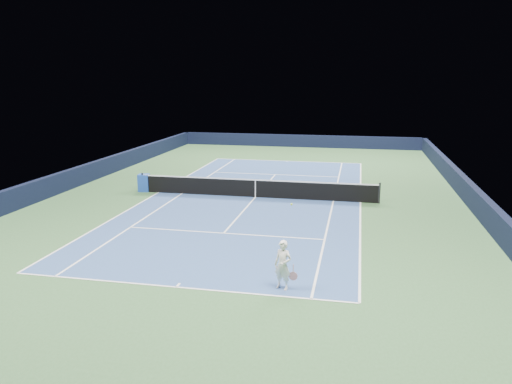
# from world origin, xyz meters

# --- Properties ---
(ground) EXTENTS (40.00, 40.00, 0.00)m
(ground) POSITION_xyz_m (0.00, 0.00, 0.00)
(ground) COLOR #30562F
(ground) RESTS_ON ground
(wall_far) EXTENTS (22.00, 0.35, 1.10)m
(wall_far) POSITION_xyz_m (0.00, 19.82, 0.55)
(wall_far) COLOR black
(wall_far) RESTS_ON ground
(wall_right) EXTENTS (0.35, 40.00, 1.10)m
(wall_right) POSITION_xyz_m (10.82, 0.00, 0.55)
(wall_right) COLOR black
(wall_right) RESTS_ON ground
(wall_left) EXTENTS (0.35, 40.00, 1.10)m
(wall_left) POSITION_xyz_m (-10.82, 0.00, 0.55)
(wall_left) COLOR black
(wall_left) RESTS_ON ground
(court_surface) EXTENTS (10.97, 23.77, 0.01)m
(court_surface) POSITION_xyz_m (0.00, 0.00, 0.00)
(court_surface) COLOR #2D497E
(court_surface) RESTS_ON ground
(baseline_far) EXTENTS (10.97, 0.08, 0.00)m
(baseline_far) POSITION_xyz_m (0.00, 11.88, 0.01)
(baseline_far) COLOR white
(baseline_far) RESTS_ON ground
(baseline_near) EXTENTS (10.97, 0.08, 0.00)m
(baseline_near) POSITION_xyz_m (0.00, -11.88, 0.01)
(baseline_near) COLOR white
(baseline_near) RESTS_ON ground
(sideline_doubles_right) EXTENTS (0.08, 23.77, 0.00)m
(sideline_doubles_right) POSITION_xyz_m (5.49, 0.00, 0.01)
(sideline_doubles_right) COLOR white
(sideline_doubles_right) RESTS_ON ground
(sideline_doubles_left) EXTENTS (0.08, 23.77, 0.00)m
(sideline_doubles_left) POSITION_xyz_m (-5.49, 0.00, 0.01)
(sideline_doubles_left) COLOR white
(sideline_doubles_left) RESTS_ON ground
(sideline_singles_right) EXTENTS (0.08, 23.77, 0.00)m
(sideline_singles_right) POSITION_xyz_m (4.12, 0.00, 0.01)
(sideline_singles_right) COLOR white
(sideline_singles_right) RESTS_ON ground
(sideline_singles_left) EXTENTS (0.08, 23.77, 0.00)m
(sideline_singles_left) POSITION_xyz_m (-4.12, 0.00, 0.01)
(sideline_singles_left) COLOR white
(sideline_singles_left) RESTS_ON ground
(service_line_far) EXTENTS (8.23, 0.08, 0.00)m
(service_line_far) POSITION_xyz_m (0.00, 6.40, 0.01)
(service_line_far) COLOR white
(service_line_far) RESTS_ON ground
(service_line_near) EXTENTS (8.23, 0.08, 0.00)m
(service_line_near) POSITION_xyz_m (0.00, -6.40, 0.01)
(service_line_near) COLOR white
(service_line_near) RESTS_ON ground
(center_service_line) EXTENTS (0.08, 12.80, 0.00)m
(center_service_line) POSITION_xyz_m (0.00, 0.00, 0.01)
(center_service_line) COLOR white
(center_service_line) RESTS_ON ground
(center_mark_far) EXTENTS (0.08, 0.30, 0.00)m
(center_mark_far) POSITION_xyz_m (0.00, 11.73, 0.01)
(center_mark_far) COLOR white
(center_mark_far) RESTS_ON ground
(center_mark_near) EXTENTS (0.08, 0.30, 0.00)m
(center_mark_near) POSITION_xyz_m (0.00, -11.73, 0.01)
(center_mark_near) COLOR white
(center_mark_near) RESTS_ON ground
(tennis_net) EXTENTS (12.90, 0.10, 1.07)m
(tennis_net) POSITION_xyz_m (0.00, 0.00, 0.50)
(tennis_net) COLOR black
(tennis_net) RESTS_ON ground
(sponsor_cube) EXTENTS (0.66, 0.62, 0.96)m
(sponsor_cube) POSITION_xyz_m (-6.40, 0.16, 0.48)
(sponsor_cube) COLOR #1B43A6
(sponsor_cube) RESTS_ON ground
(tennis_player) EXTENTS (0.78, 1.30, 2.43)m
(tennis_player) POSITION_xyz_m (3.20, -11.33, 0.76)
(tennis_player) COLOR white
(tennis_player) RESTS_ON ground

